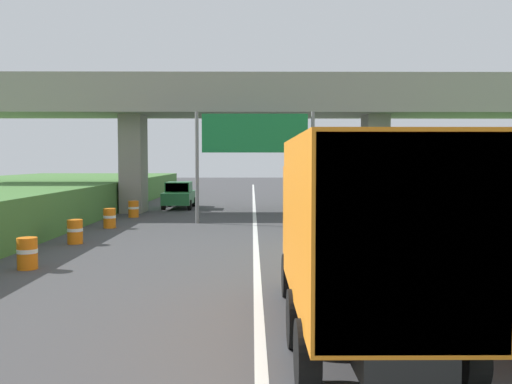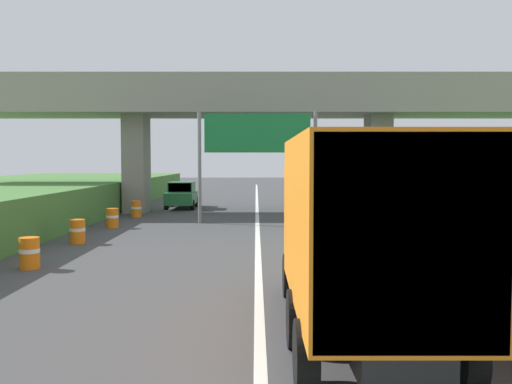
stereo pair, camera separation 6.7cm
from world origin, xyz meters
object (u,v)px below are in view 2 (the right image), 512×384
Objects in this scene: car_green at (180,195)px; construction_barrel_3 at (110,218)px; truck_orange at (354,226)px; construction_barrel_2 at (75,231)px; construction_barrel_1 at (27,253)px; construction_barrel_4 at (134,209)px; truck_yellow at (415,198)px; overhead_highway_sign at (255,141)px.

car_green reaches higher than construction_barrel_3.
construction_barrel_2 is (-8.38, 10.78, -1.47)m from truck_orange.
construction_barrel_1 and construction_barrel_4 have the same top height.
truck_orange is 10.26m from construction_barrel_1.
car_green is at bearing 80.37° from construction_barrel_3.
truck_yellow is 8.11× the size of construction_barrel_4.
construction_barrel_2 is at bearing -96.79° from car_green.
truck_orange is at bearing -113.67° from truck_yellow.
construction_barrel_1 is at bearing -89.62° from construction_barrel_4.
overhead_highway_sign is at bearing 115.75° from truck_yellow.
truck_orange is at bearing -67.85° from construction_barrel_4.
truck_orange reaches higher than car_green.
car_green is 4.56× the size of construction_barrel_1.
construction_barrel_3 is (-1.79, -10.52, -0.40)m from car_green.
car_green reaches higher than construction_barrel_1.
construction_barrel_3 is (-0.16, 9.57, 0.00)m from construction_barrel_1.
car_green is 4.56× the size of construction_barrel_4.
truck_orange is at bearing -61.81° from construction_barrel_3.
construction_barrel_3 is (0.04, 4.78, 0.00)m from construction_barrel_2.
truck_yellow reaches higher than construction_barrel_1.
truck_orange is 8.11× the size of construction_barrel_4.
construction_barrel_1 is 14.35m from construction_barrel_4.
construction_barrel_4 is (-1.73, -5.74, -0.40)m from car_green.
truck_orange is at bearing -75.89° from car_green.
truck_orange reaches higher than construction_barrel_2.
overhead_highway_sign is 8.04m from construction_barrel_4.
truck_yellow is 21.15m from car_green.
truck_orange is (1.67, -17.53, -2.13)m from overhead_highway_sign.
overhead_highway_sign is at bearing 95.44° from truck_orange.
car_green is at bearing 85.36° from construction_barrel_1.
construction_barrel_2 is (-11.61, 3.41, -1.47)m from truck_yellow.
overhead_highway_sign is 6.53× the size of construction_barrel_3.
construction_barrel_4 is at bearing 89.28° from construction_barrel_3.
truck_orange is 17.72m from construction_barrel_3.
construction_barrel_3 is at bearing 89.55° from construction_barrel_2.
construction_barrel_3 is at bearing -163.63° from overhead_highway_sign.
truck_orange is 8.11× the size of construction_barrel_2.
truck_yellow is 1.78× the size of car_green.
truck_orange reaches higher than construction_barrel_1.
construction_barrel_1 is 1.00× the size of construction_barrel_4.
construction_barrel_1 is 9.57m from construction_barrel_3.
car_green is 10.68m from construction_barrel_3.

